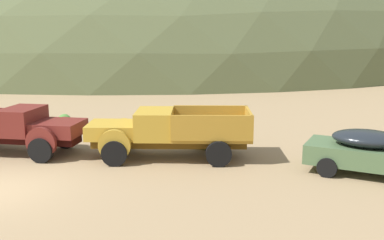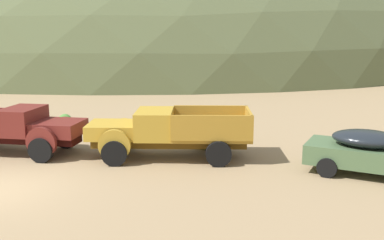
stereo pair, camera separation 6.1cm
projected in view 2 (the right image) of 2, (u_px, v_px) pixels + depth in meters
name	position (u px, v px, depth m)	size (l,w,h in m)	color
hill_center	(131.00, 60.00, 76.39)	(98.99, 85.07, 48.25)	#56603D
truck_oxblood	(21.00, 129.00, 17.79)	(6.16, 2.98, 2.16)	black
truck_mustard	(159.00, 132.00, 17.15)	(6.60, 3.81, 1.91)	#593D12
car_weathered_green	(379.00, 153.00, 15.00)	(4.96, 2.61, 1.57)	#47603D
bush_back_edge	(206.00, 140.00, 18.92)	(1.37, 1.23, 1.14)	#4C8438
bush_front_left	(65.00, 123.00, 22.88)	(0.83, 0.93, 0.86)	#4C8438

